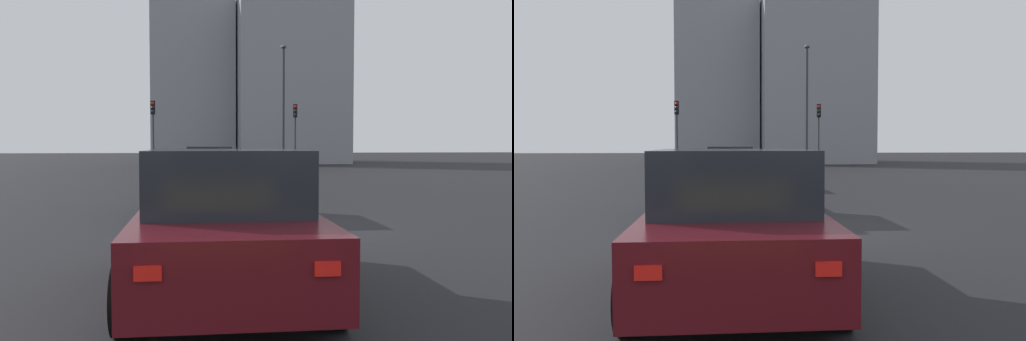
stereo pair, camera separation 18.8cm
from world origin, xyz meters
TOP-DOWN VIEW (x-y plane):
  - ground_plane at (0.00, 0.00)m, footprint 160.00×160.00m
  - car_grey_right_lead at (9.56, 1.35)m, footprint 4.37×2.07m
  - car_navy_right_second at (2.25, 1.44)m, footprint 4.71×2.12m
  - car_maroon_right_third at (-4.68, 1.48)m, footprint 4.14×2.06m
  - traffic_light_near_left at (26.19, -4.96)m, footprint 0.33×0.30m
  - traffic_light_near_right at (25.80, 4.61)m, footprint 0.32×0.30m
  - street_lamp_kerbside at (23.55, -3.71)m, footprint 0.56×0.36m
  - building_facade_left at (35.28, -6.00)m, footprint 9.04×8.78m
  - building_facade_center at (40.16, 2.00)m, footprint 12.20×6.93m

SIDE VIEW (x-z plane):
  - ground_plane at x=0.00m, z-range -0.20..0.00m
  - car_navy_right_second at x=2.25m, z-range -0.02..1.49m
  - car_grey_right_lead at x=9.56m, z-range -0.03..1.51m
  - car_maroon_right_third at x=-4.68m, z-range -0.03..1.56m
  - traffic_light_near_left at x=26.19m, z-range 0.94..5.25m
  - traffic_light_near_right at x=25.80m, z-range 0.96..5.39m
  - street_lamp_kerbside at x=23.55m, z-range 0.66..8.49m
  - building_facade_left at x=35.28m, z-range 0.00..13.55m
  - building_facade_center at x=40.16m, z-range 0.00..14.22m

